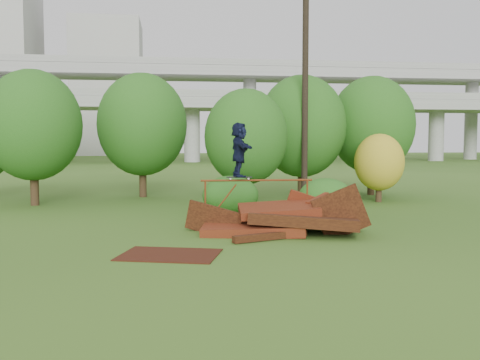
{
  "coord_description": "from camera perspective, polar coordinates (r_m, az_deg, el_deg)",
  "views": [
    {
      "loc": [
        -2.98,
        -14.78,
        2.81
      ],
      "look_at": [
        -0.8,
        2.0,
        1.6
      ],
      "focal_mm": 40.0,
      "sensor_mm": 36.0,
      "label": 1
    }
  ],
  "objects": [
    {
      "name": "grind_rail",
      "position": [
        17.26,
        1.8,
        -1.15
      ],
      "size": [
        3.63,
        0.17,
        1.6
      ],
      "color": "#662E0F",
      "rests_on": "ground"
    },
    {
      "name": "freeway_overpass",
      "position": [
        78.11,
        -5.26,
        9.59
      ],
      "size": [
        160.0,
        15.0,
        13.7
      ],
      "color": "gray",
      "rests_on": "ground"
    },
    {
      "name": "tree_1",
      "position": [
        27.61,
        -10.4,
        5.83
      ],
      "size": [
        4.52,
        4.52,
        6.29
      ],
      "color": "black",
      "rests_on": "ground"
    },
    {
      "name": "scrap_pile",
      "position": [
        16.52,
        4.38,
        -4.32
      ],
      "size": [
        5.63,
        3.03,
        1.84
      ],
      "color": "#4C190D",
      "rests_on": "ground"
    },
    {
      "name": "tree_0",
      "position": [
        25.22,
        -21.22,
        5.47
      ],
      "size": [
        4.24,
        4.24,
        5.98
      ],
      "color": "black",
      "rests_on": "ground"
    },
    {
      "name": "tree_2",
      "position": [
        23.41,
        0.64,
        4.63
      ],
      "size": [
        3.64,
        3.64,
        5.13
      ],
      "color": "black",
      "rests_on": "ground"
    },
    {
      "name": "flat_plate",
      "position": [
        13.49,
        -7.53,
        -7.9
      ],
      "size": [
        2.76,
        2.29,
        0.03
      ],
      "primitive_type": "cube",
      "rotation": [
        0.0,
        0.0,
        -0.28
      ],
      "color": "#38160C",
      "rests_on": "ground"
    },
    {
      "name": "shrub_left",
      "position": [
        20.64,
        -1.02,
        -1.62
      ],
      "size": [
        2.18,
        2.01,
        1.51
      ],
      "primitive_type": "ellipsoid",
      "color": "#1C4C14",
      "rests_on": "ground"
    },
    {
      "name": "ground",
      "position": [
        15.33,
        3.96,
        -6.48
      ],
      "size": [
        240.0,
        240.0,
        0.0
      ],
      "primitive_type": "plane",
      "color": "#2D5116",
      "rests_on": "ground"
    },
    {
      "name": "tree_3",
      "position": [
        26.9,
        6.6,
        5.71
      ],
      "size": [
        4.42,
        4.42,
        6.13
      ],
      "color": "black",
      "rests_on": "ground"
    },
    {
      "name": "building_right",
      "position": [
        118.03,
        -13.89,
        9.41
      ],
      "size": [
        14.0,
        14.0,
        28.0
      ],
      "primitive_type": "cube",
      "color": "#9E9E99",
      "rests_on": "ground"
    },
    {
      "name": "tree_4",
      "position": [
        25.75,
        14.63,
        1.84
      ],
      "size": [
        2.31,
        2.31,
        3.19
      ],
      "color": "black",
      "rests_on": "ground"
    },
    {
      "name": "tree_5",
      "position": [
        29.12,
        13.89,
        5.71
      ],
      "size": [
        4.46,
        4.46,
        6.27
      ],
      "color": "black",
      "rests_on": "ground"
    },
    {
      "name": "skateboard",
      "position": [
        17.16,
        -0.09,
        0.29
      ],
      "size": [
        0.82,
        0.24,
        0.08
      ],
      "rotation": [
        0.0,
        0.0,
        -0.03
      ],
      "color": "black",
      "rests_on": "grind_rail"
    },
    {
      "name": "utility_pole",
      "position": [
        24.78,
        6.97,
        10.06
      ],
      "size": [
        1.4,
        0.28,
        10.65
      ],
      "color": "black",
      "rests_on": "ground"
    },
    {
      "name": "skater",
      "position": [
        17.13,
        -0.09,
        3.26
      ],
      "size": [
        0.65,
        1.66,
        1.75
      ],
      "primitive_type": "imported",
      "rotation": [
        0.0,
        0.0,
        1.66
      ],
      "color": "black",
      "rests_on": "skateboard"
    },
    {
      "name": "shrub_right",
      "position": [
        20.25,
        9.12,
        -1.86
      ],
      "size": [
        2.06,
        1.89,
        1.46
      ],
      "primitive_type": "ellipsoid",
      "color": "#1C4C14",
      "rests_on": "ground"
    }
  ]
}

